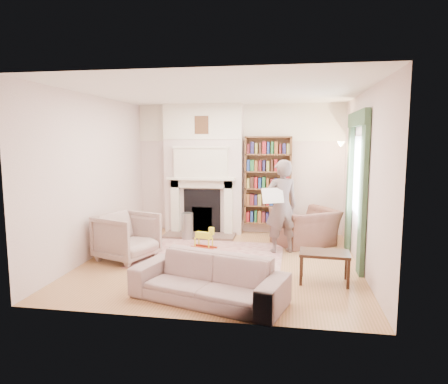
% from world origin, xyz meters
% --- Properties ---
extents(floor, '(4.50, 4.50, 0.00)m').
position_xyz_m(floor, '(0.00, 0.00, 0.00)').
color(floor, olive).
rests_on(floor, ground).
extents(ceiling, '(4.50, 4.50, 0.00)m').
position_xyz_m(ceiling, '(0.00, 0.00, 2.80)').
color(ceiling, white).
rests_on(ceiling, wall_back).
extents(wall_back, '(4.50, 0.00, 4.50)m').
position_xyz_m(wall_back, '(0.00, 2.25, 1.40)').
color(wall_back, silver).
rests_on(wall_back, floor).
extents(wall_front, '(4.50, 0.00, 4.50)m').
position_xyz_m(wall_front, '(0.00, -2.25, 1.40)').
color(wall_front, silver).
rests_on(wall_front, floor).
extents(wall_left, '(0.00, 4.50, 4.50)m').
position_xyz_m(wall_left, '(-2.25, 0.00, 1.40)').
color(wall_left, silver).
rests_on(wall_left, floor).
extents(wall_right, '(0.00, 4.50, 4.50)m').
position_xyz_m(wall_right, '(2.25, 0.00, 1.40)').
color(wall_right, silver).
rests_on(wall_right, floor).
extents(fireplace, '(1.70, 0.58, 2.80)m').
position_xyz_m(fireplace, '(-0.75, 2.05, 1.39)').
color(fireplace, silver).
rests_on(fireplace, floor).
extents(bookcase, '(1.00, 0.24, 1.85)m').
position_xyz_m(bookcase, '(0.65, 2.12, 1.18)').
color(bookcase, brown).
rests_on(bookcase, floor).
extents(window, '(0.02, 0.90, 1.30)m').
position_xyz_m(window, '(2.23, 0.40, 1.45)').
color(window, silver).
rests_on(window, wall_right).
extents(curtain_left, '(0.07, 0.32, 2.40)m').
position_xyz_m(curtain_left, '(2.20, -0.30, 1.20)').
color(curtain_left, '#324B30').
rests_on(curtain_left, floor).
extents(curtain_right, '(0.07, 0.32, 2.40)m').
position_xyz_m(curtain_right, '(2.20, 1.10, 1.20)').
color(curtain_right, '#324B30').
rests_on(curtain_right, floor).
extents(pelmet, '(0.09, 1.70, 0.24)m').
position_xyz_m(pelmet, '(2.19, 0.40, 2.38)').
color(pelmet, '#324B30').
rests_on(pelmet, wall_right).
extents(wall_sconce, '(0.20, 0.24, 0.24)m').
position_xyz_m(wall_sconce, '(2.03, 1.50, 1.90)').
color(wall_sconce, gold).
rests_on(wall_sconce, wall_right).
extents(rug, '(2.56, 1.98, 0.01)m').
position_xyz_m(rug, '(-0.26, 0.32, 0.01)').
color(rug, beige).
rests_on(rug, floor).
extents(armchair_reading, '(1.43, 1.39, 0.71)m').
position_xyz_m(armchair_reading, '(1.43, 1.31, 0.35)').
color(armchair_reading, '#482A26').
rests_on(armchair_reading, floor).
extents(armchair_left, '(1.12, 1.10, 0.80)m').
position_xyz_m(armchair_left, '(-1.61, -0.16, 0.40)').
color(armchair_left, '#BEB49D').
rests_on(armchair_left, floor).
extents(sofa, '(2.11, 1.30, 0.58)m').
position_xyz_m(sofa, '(0.11, -1.68, 0.29)').
color(sofa, '#A69989').
rests_on(sofa, floor).
extents(man_reading, '(0.73, 0.62, 1.69)m').
position_xyz_m(man_reading, '(0.98, 0.71, 0.85)').
color(man_reading, '#61504E').
rests_on(man_reading, floor).
extents(newspaper, '(0.40, 0.26, 0.26)m').
position_xyz_m(newspaper, '(0.83, 0.51, 1.07)').
color(newspaper, white).
rests_on(newspaper, man_reading).
extents(coffee_table, '(0.73, 0.49, 0.45)m').
position_xyz_m(coffee_table, '(1.63, -0.76, 0.23)').
color(coffee_table, black).
rests_on(coffee_table, floor).
extents(paraffin_heater, '(0.26, 0.26, 0.55)m').
position_xyz_m(paraffin_heater, '(-0.95, 1.36, 0.28)').
color(paraffin_heater, '#93969A').
rests_on(paraffin_heater, floor).
extents(rocking_horse, '(0.52, 0.31, 0.42)m').
position_xyz_m(rocking_horse, '(-0.46, 0.71, 0.21)').
color(rocking_horse, yellow).
rests_on(rocking_horse, rug).
extents(board_game, '(0.46, 0.46, 0.03)m').
position_xyz_m(board_game, '(-0.19, -0.11, 0.03)').
color(board_game, '#EDF255').
rests_on(board_game, rug).
extents(game_box_lid, '(0.39, 0.33, 0.05)m').
position_xyz_m(game_box_lid, '(-1.00, -0.29, 0.04)').
color(game_box_lid, '#A51218').
rests_on(game_box_lid, rug).
extents(comic_annuals, '(0.77, 0.33, 0.02)m').
position_xyz_m(comic_annuals, '(0.29, -0.46, 0.02)').
color(comic_annuals, red).
rests_on(comic_annuals, rug).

